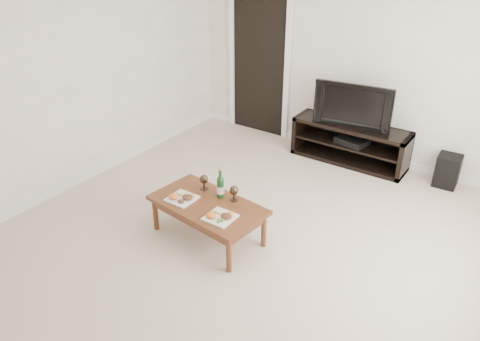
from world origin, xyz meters
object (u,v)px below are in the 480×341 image
television (355,104)px  subwoofer (447,171)px  media_console (350,143)px  coffee_table (208,220)px

television → subwoofer: bearing=-4.1°
media_console → subwoofer: size_ratio=3.83×
media_console → coffee_table: 2.54m
coffee_table → media_console: bearing=78.5°
media_console → subwoofer: 1.28m
media_console → subwoofer: (1.27, 0.07, -0.07)m
television → subwoofer: size_ratio=2.49×
media_console → television: (0.00, 0.00, 0.57)m
television → subwoofer: (1.27, 0.07, -0.64)m
subwoofer → coffee_table: coffee_table is taller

